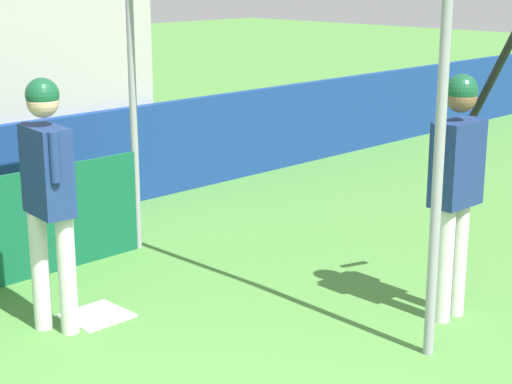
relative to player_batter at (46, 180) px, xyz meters
The scene contains 3 objects.
home_plate 1.18m from the player_batter, ahead, with size 0.44×0.44×0.02m.
player_batter is the anchor object (origin of this frame).
player_waiting 2.95m from the player_batter, 40.25° to the right, with size 0.77×0.56×2.19m.
Camera 1 is at (-2.22, -2.53, 2.58)m, focal length 60.00 mm.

